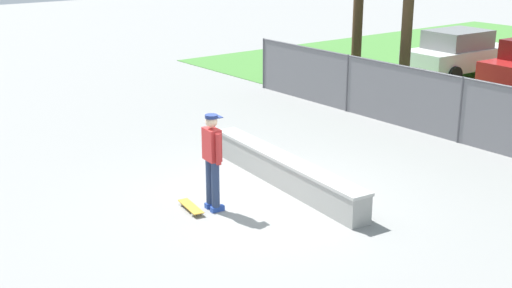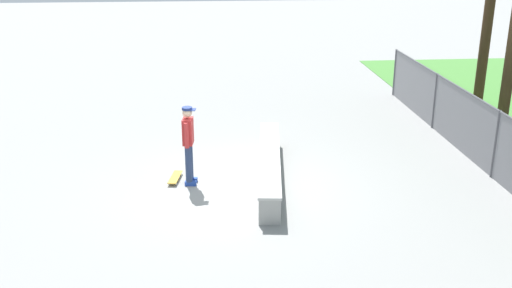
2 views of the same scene
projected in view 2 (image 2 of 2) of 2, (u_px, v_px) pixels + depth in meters
ground_plane at (231, 186)px, 13.68m from camera, size 80.00×80.00×0.00m
concrete_ledge at (270, 166)px, 14.01m from camera, size 4.95×1.01×0.61m
skateboarder at (188, 142)px, 13.47m from camera, size 0.60×0.33×1.84m
skateboard at (175, 177)px, 13.98m from camera, size 0.82×0.33×0.09m
chainlink_fence at (496, 141)px, 13.89m from camera, size 15.46×0.07×1.65m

